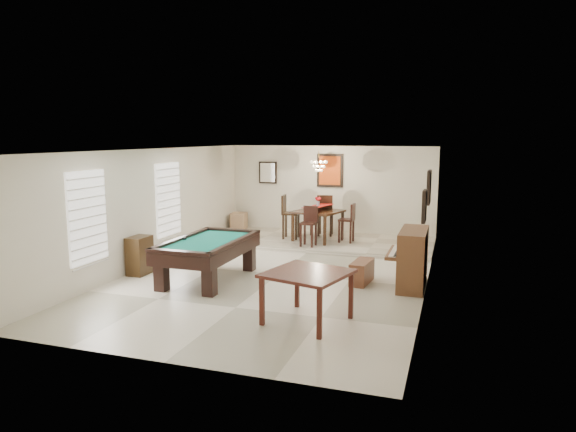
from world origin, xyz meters
The scene contains 26 objects.
ground_plane centered at (0.00, 0.00, -0.01)m, with size 6.00×9.00×0.02m, color beige.
wall_back centered at (0.00, 4.50, 1.30)m, with size 6.00×0.04×2.60m, color silver.
wall_front centered at (0.00, -4.50, 1.30)m, with size 6.00×0.04×2.60m, color silver.
wall_left centered at (-3.00, 0.00, 1.30)m, with size 0.04×9.00×2.60m, color silver.
wall_right centered at (3.00, 0.00, 1.30)m, with size 0.04×9.00×2.60m, color silver.
ceiling centered at (0.00, 0.00, 2.60)m, with size 6.00×9.00×0.04m, color white.
dining_step centered at (0.00, 3.25, 0.06)m, with size 6.00×2.50×0.12m, color beige.
window_left_front centered at (-2.97, -2.20, 1.40)m, with size 0.06×1.00×1.70m, color white.
window_left_rear centered at (-2.97, 0.60, 1.40)m, with size 0.06×1.00×1.70m, color white.
pool_table centered at (-1.22, -0.84, 0.40)m, with size 1.29×2.39×0.80m, color black, non-canonical shape.
square_table centered at (1.34, -2.50, 0.40)m, with size 1.16×1.16×0.80m, color #38140E, non-canonical shape.
upright_piano centered at (2.61, -0.06, 0.56)m, with size 0.75×1.34×1.12m, color brown, non-canonical shape.
piano_bench centered at (1.77, -0.10, 0.22)m, with size 0.31×0.80×0.44m, color brown.
apothecary_chest centered at (-2.78, -0.91, 0.40)m, with size 0.36×0.54×0.81m, color black.
dining_table centered at (0.01, 3.13, 0.58)m, with size 1.11×1.11×0.92m, color black, non-canonical shape.
flower_vase centered at (0.01, 3.13, 1.17)m, with size 0.15×0.15×0.26m, color #A70E14, non-canonical shape.
dining_chair_south centered at (-0.03, 2.34, 0.62)m, with size 0.37×0.37×1.01m, color black, non-canonical shape.
dining_chair_north centered at (0.03, 3.87, 0.70)m, with size 0.43×0.43×1.15m, color black, non-canonical shape.
dining_chair_west centered at (-0.75, 3.15, 0.71)m, with size 0.44×0.44×1.18m, color black, non-canonical shape.
dining_chair_east centered at (0.78, 3.14, 0.63)m, with size 0.38×0.38×1.02m, color black, non-canonical shape.
corner_bench centered at (-2.68, 4.05, 0.36)m, with size 0.43×0.53×0.48m, color tan.
chandelier centered at (0.00, 3.20, 2.20)m, with size 0.44×0.44×0.60m, color #FFE5B2, non-canonical shape.
back_painting centered at (0.00, 4.46, 1.90)m, with size 0.75×0.06×0.95m, color #D84C14.
back_mirror centered at (-1.90, 4.46, 1.80)m, with size 0.55×0.06×0.65m, color white.
right_picture_upper centered at (2.96, 0.30, 1.90)m, with size 0.06×0.55×0.65m, color slate.
right_picture_lower centered at (2.96, -1.00, 1.70)m, with size 0.06×0.45×0.55m, color gray.
Camera 1 is at (3.45, -9.90, 2.87)m, focal length 32.00 mm.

